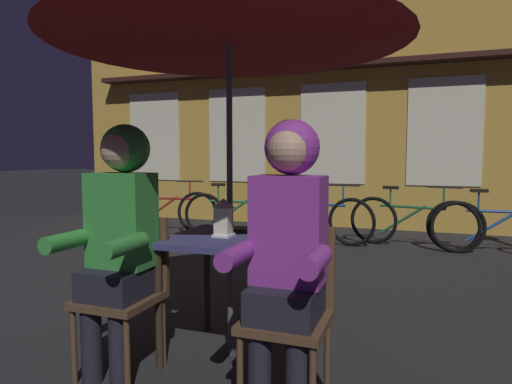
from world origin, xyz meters
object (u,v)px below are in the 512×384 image
bicycle_second (236,215)px  bicycle_fifth (503,228)px  patio_umbrella (229,12)px  bicycle_nearest (167,211)px  cafe_table (230,252)px  book (241,229)px  lantern (223,217)px  bicycle_fourth (411,222)px  chair_left (127,285)px  chair_right (290,305)px  person_right_hooded (287,235)px  person_left_hooded (119,225)px  bicycle_third (316,218)px

bicycle_second → bicycle_fifth: (3.51, 0.04, 0.00)m
patio_umbrella → bicycle_nearest: 4.83m
cafe_table → book: 0.21m
lantern → patio_umbrella: bearing=49.1°
lantern → bicycle_fourth: lantern is taller
lantern → chair_left: bearing=-143.3°
lantern → chair_right: lantern is taller
person_right_hooded → bicycle_nearest: 5.17m
person_left_hooded → chair_left: bearing=90.0°
chair_right → bicycle_nearest: (-3.15, 4.01, -0.14)m
bicycle_fifth → book: bicycle_fifth is taller
cafe_table → bicycle_fifth: bearing=59.9°
book → cafe_table: bearing=-103.1°
bicycle_fourth → bicycle_fifth: (1.06, -0.12, 0.00)m
patio_umbrella → cafe_table: bearing=0.0°
patio_umbrella → bicycle_fifth: size_ratio=1.37×
lantern → bicycle_fifth: size_ratio=0.14×
lantern → person_left_hooded: size_ratio=0.17×
bicycle_second → book: (1.44, -3.38, 0.41)m
chair_right → book: (-0.47, 0.54, 0.26)m
person_left_hooded → bicycle_fifth: 4.79m
cafe_table → bicycle_nearest: 4.52m
lantern → book: bearing=80.8°
cafe_table → person_left_hooded: bearing=-138.4°
cafe_table → bicycle_third: size_ratio=0.44×
chair_right → book: 0.77m
person_right_hooded → bicycle_fifth: bearing=68.3°
bicycle_second → bicycle_fourth: 2.46m
person_left_hooded → bicycle_third: person_left_hooded is taller
book → bicycle_second: bearing=101.8°
lantern → bicycle_second: lantern is taller
bicycle_third → bicycle_fourth: 1.27m
bicycle_fourth → book: size_ratio=8.28×
chair_right → person_left_hooded: 1.03m
patio_umbrella → chair_left: (-0.48, -0.37, -1.57)m
lantern → person_left_hooded: bearing=-139.0°
chair_right → bicycle_nearest: bearing=128.2°
patio_umbrella → bicycle_third: patio_umbrella is taller
cafe_table → person_left_hooded: (-0.48, -0.43, 0.21)m
lantern → bicycle_second: (-1.41, 3.59, -0.51)m
cafe_table → lantern: size_ratio=3.20×
person_left_hooded → bicycle_nearest: size_ratio=0.84×
person_right_hooded → book: (-0.47, 0.60, -0.09)m
chair_right → book: chair_right is taller
patio_umbrella → bicycle_fifth: 4.49m
bicycle_second → book: 3.70m
chair_right → person_right_hooded: (0.00, -0.06, 0.36)m
cafe_table → lantern: bearing=-130.9°
chair_right → cafe_table: bearing=142.5°
cafe_table → book: bearing=88.2°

